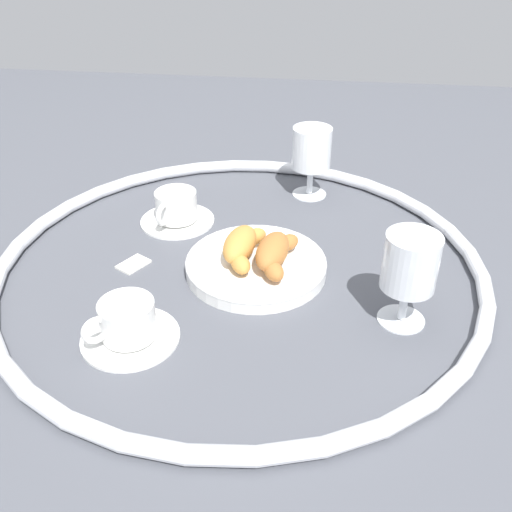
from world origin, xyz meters
The scene contains 10 objects.
ground_plane centered at (0.00, 0.00, 0.00)m, with size 2.20×2.20×0.00m, color #4C4F56.
table_chrome_rim centered at (0.00, 0.00, 0.01)m, with size 0.79×0.79×0.02m, color silver.
pastry_plate centered at (0.01, 0.03, 0.01)m, with size 0.23×0.23×0.02m.
croissant_large centered at (0.00, 0.00, 0.04)m, with size 0.14×0.07×0.04m.
croissant_small centered at (0.01, 0.06, 0.04)m, with size 0.14×0.08×0.04m.
coffee_cup_near centered at (0.19, -0.12, 0.03)m, with size 0.14×0.14×0.06m.
coffee_cup_far centered at (-0.14, -0.14, 0.03)m, with size 0.14×0.14×0.06m.
juice_glass_left centered at (0.10, 0.25, 0.09)m, with size 0.08×0.08×0.14m.
juice_glass_right centered at (-0.28, 0.10, 0.09)m, with size 0.08×0.08×0.14m.
sugar_packet centered at (0.02, -0.18, 0.00)m, with size 0.05×0.03×0.01m, color white.
Camera 1 is at (0.77, 0.13, 0.53)m, focal length 40.60 mm.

